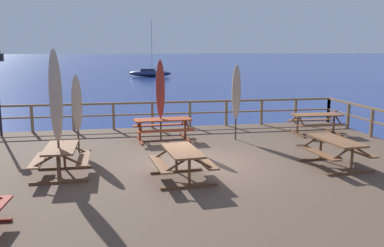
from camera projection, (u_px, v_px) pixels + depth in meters
ground_plane at (197, 186)px, 11.98m from camera, size 600.00×600.00×0.00m
wooden_deck at (197, 174)px, 11.92m from camera, size 14.38×11.47×0.67m
railing_waterside_far at (171, 110)px, 17.13m from camera, size 14.18×0.10×1.09m
picnic_table_back_left at (61, 155)px, 10.60m from camera, size 1.40×1.61×0.78m
picnic_table_front_left at (316, 119)px, 15.86m from camera, size 1.87×1.45×0.78m
picnic_table_mid_right at (163, 124)px, 14.80m from camera, size 2.10×1.54×0.78m
picnic_table_mid_left at (182, 158)px, 10.30m from camera, size 1.54×1.77×0.78m
picnic_table_mid_centre at (336, 147)px, 11.45m from camera, size 1.55×1.92×0.78m
patio_umbrella_short_mid at (56, 97)px, 10.26m from camera, size 0.32×0.32×3.23m
patio_umbrella_tall_mid_right at (77, 103)px, 12.83m from camera, size 0.32×0.32×2.45m
patio_umbrella_tall_back_right at (160, 89)px, 14.64m from camera, size 0.32×0.32×2.85m
patio_umbrella_tall_back_left at (236, 92)px, 14.66m from camera, size 0.32×0.32×2.68m
sailboat_distant at (150, 73)px, 58.08m from camera, size 6.22×3.54×7.72m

